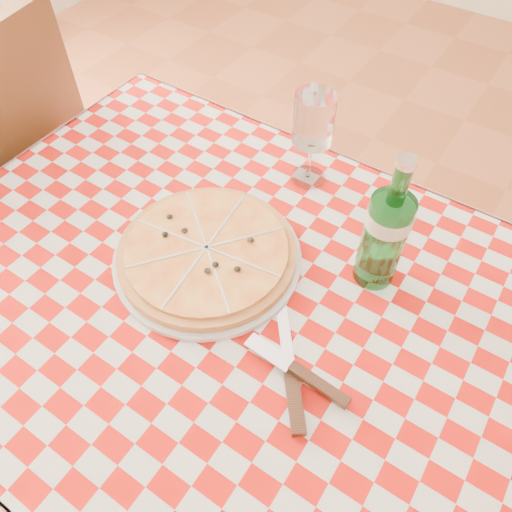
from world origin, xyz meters
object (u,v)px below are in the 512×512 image
Objects in this scene: water_bottle at (388,224)px; wine_glass at (312,140)px; dining_table at (247,333)px; pizza_plate at (207,252)px; chair_far at (7,177)px.

wine_glass is (-0.23, 0.16, -0.03)m from water_bottle.
pizza_plate reaches higher than dining_table.
wine_glass reaches higher than pizza_plate.
dining_table is 0.34m from water_bottle.
water_bottle reaches higher than dining_table.
dining_table is at bearing -77.91° from wine_glass.
dining_table is 0.17m from pizza_plate.
dining_table is at bearing 164.54° from chair_far.
chair_far is at bearing -161.46° from wine_glass.
pizza_plate is at bearing 159.88° from dining_table.
water_bottle reaches higher than chair_far.
chair_far is 2.82× the size of pizza_plate.
pizza_plate is at bearing -98.34° from wine_glass.
pizza_plate is at bearing 167.00° from chair_far.
wine_glass is at bearing 102.09° from dining_table.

